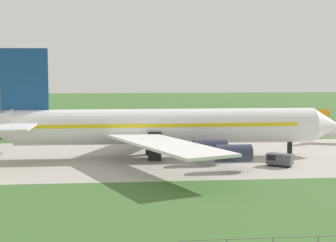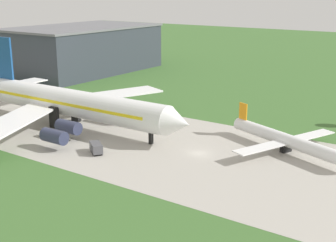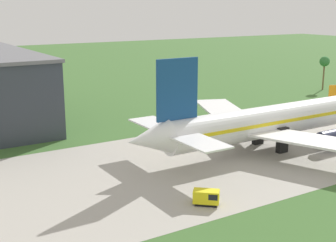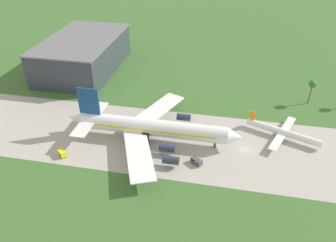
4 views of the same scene
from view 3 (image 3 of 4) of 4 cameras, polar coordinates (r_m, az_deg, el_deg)
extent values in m
cylinder|color=white|center=(102.48, 13.55, 0.20)|extent=(56.58, 6.59, 6.59)
cone|color=white|center=(82.99, -2.42, -2.24)|extent=(8.24, 6.26, 6.26)
cube|color=yellow|center=(102.37, 13.56, 0.47)|extent=(48.09, 6.73, 0.66)
cube|color=navy|center=(84.19, 1.14, 3.88)|extent=(8.57, 0.50, 11.21)
cube|color=white|center=(85.73, 0.94, -1.36)|extent=(5.93, 26.38, 0.30)
cube|color=white|center=(91.32, 19.27, -2.60)|extent=(19.39, 31.54, 0.44)
cube|color=white|center=(112.18, 7.14, 1.04)|extent=(19.39, 31.54, 0.44)
cylinder|color=#2D334C|center=(102.97, 19.16, -1.87)|extent=(5.93, 2.97, 2.97)
cylinder|color=#2D334C|center=(113.15, 12.98, -0.08)|extent=(5.93, 2.97, 2.97)
cylinder|color=#2D334C|center=(119.54, 11.67, 0.72)|extent=(5.93, 2.97, 2.97)
cube|color=black|center=(98.89, 13.77, -2.28)|extent=(2.40, 1.20, 5.27)
cube|color=black|center=(103.86, 10.93, -1.36)|extent=(2.40, 1.20, 5.27)
cube|color=orange|center=(141.10, 19.46, 3.40)|extent=(2.35, 1.13, 3.79)
cube|color=black|center=(72.33, 4.67, -10.00)|extent=(3.70, 3.56, 0.40)
cube|color=yellow|center=(71.87, 4.68, -9.14)|extent=(4.27, 4.11, 1.95)
cube|color=black|center=(71.69, 5.56, -8.97)|extent=(2.38, 2.44, 0.90)
cylinder|color=brown|center=(178.11, 18.42, 5.17)|extent=(0.56, 0.56, 9.67)
sphere|color=#337538|center=(177.45, 18.56, 6.90)|extent=(3.60, 3.60, 3.60)
camera|label=1|loc=(68.72, 78.83, -8.62)|focal=55.00mm
camera|label=2|loc=(154.01, 62.10, 7.87)|focal=50.00mm
camera|label=4|loc=(113.85, 83.56, 27.64)|focal=35.00mm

